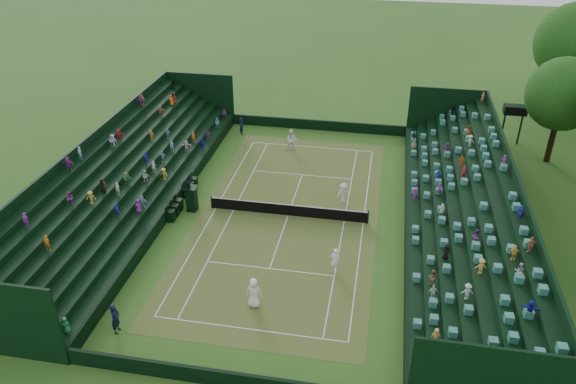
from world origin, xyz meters
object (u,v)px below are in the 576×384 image
Objects in this scene: player_near_east at (335,260)px; player_near_west at (254,293)px; player_far_west at (292,140)px; tennis_net at (288,210)px; player_far_east at (343,193)px; umpire_chair at (191,196)px.

player_near_west is at bearing 44.78° from player_near_east.
player_near_east is at bearing -76.98° from player_far_west.
tennis_net is at bearing -87.12° from player_far_west.
player_far_west is 1.24× the size of player_far_east.
player_near_west is at bearing -90.86° from tennis_net.
player_near_west is at bearing -91.66° from player_far_west.
player_near_west is at bearing -143.01° from player_far_east.
tennis_net is 11.05m from player_far_west.
umpire_chair is 12.48m from player_near_east.
tennis_net is 7.19m from umpire_chair.
player_near_west is 0.96× the size of player_far_west.
player_far_east is at bearing -62.36° from player_far_west.
player_far_east reaches higher than tennis_net.
tennis_net is 6.09× the size of player_near_west.
player_near_east reaches higher than tennis_net.
player_far_west is at bearing -83.57° from player_near_west.
tennis_net is 6.57× the size of player_near_east.
player_near_east is (4.09, -5.94, 0.36)m from tennis_net.
player_far_west is at bearing 64.42° from umpire_chair.
umpire_chair reaches higher than player_near_east.
tennis_net is 9.95m from player_near_west.
umpire_chair is 1.79× the size of player_far_east.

